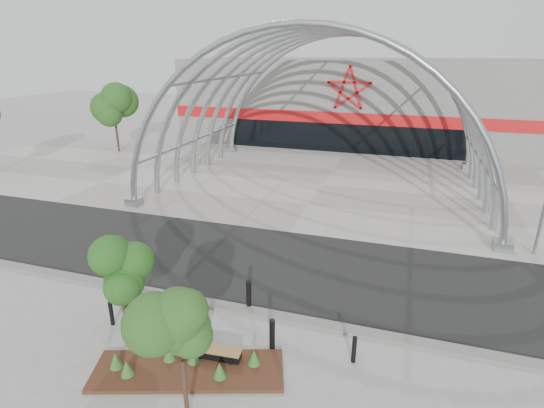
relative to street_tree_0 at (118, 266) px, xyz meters
name	(u,v)px	position (x,y,z in m)	size (l,w,h in m)	color
ground	(239,306)	(2.99, 2.53, -2.46)	(140.00, 140.00, 0.00)	gray
road	(269,263)	(2.99, 6.03, -2.45)	(140.00, 7.00, 0.02)	black
forecourt	(323,185)	(2.99, 18.03, -2.44)	(60.00, 17.00, 0.04)	#9A948C
kerb	(236,308)	(2.99, 2.28, -2.40)	(60.00, 0.50, 0.12)	slate
arena_building	(358,99)	(2.99, 35.98, 1.53)	(34.00, 15.24, 8.00)	slate
vault_canopy	(323,185)	(2.99, 18.03, -2.44)	(20.80, 15.80, 20.36)	#909599
planting_bed	(186,367)	(2.79, -1.06, -2.32)	(5.76, 3.34, 0.58)	#3C1C16
street_tree_0	(118,266)	(0.00, 0.00, 0.00)	(1.50, 1.50, 3.42)	black
street_tree_1	(180,336)	(3.64, -2.54, 0.06)	(1.49, 1.49, 3.51)	black
bench_0	(145,303)	(-0.20, 1.39, -2.27)	(1.89, 0.43, 0.40)	black
bench_1	(210,353)	(3.22, -0.36, -2.26)	(2.01, 0.60, 0.42)	black
bollard_0	(111,313)	(-0.70, 0.19, -2.02)	(0.14, 0.14, 0.88)	black
bollard_1	(206,323)	(2.68, 0.54, -1.91)	(0.17, 0.17, 1.09)	black
bollard_2	(249,295)	(3.39, 2.52, -1.91)	(0.18, 0.18, 1.10)	black
bollard_3	(272,335)	(4.90, 0.60, -1.91)	(0.18, 0.18, 1.10)	black
bollard_4	(354,349)	(7.38, 0.85, -2.02)	(0.14, 0.14, 0.88)	black
bg_tree_0	(113,100)	(-17.01, 22.53, 2.18)	(3.00, 3.00, 6.45)	#2F1D15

